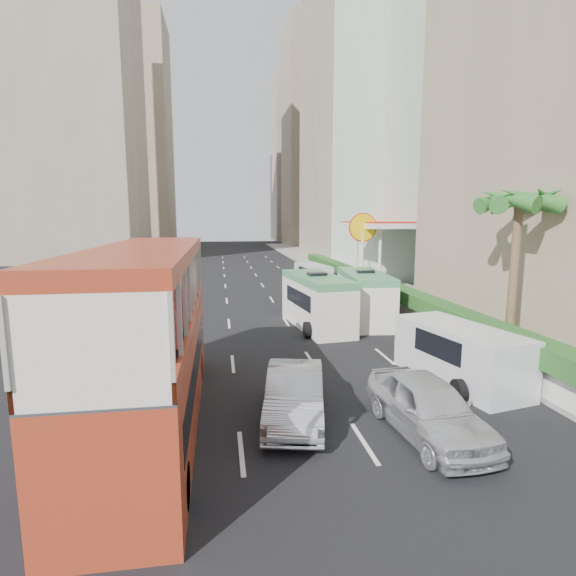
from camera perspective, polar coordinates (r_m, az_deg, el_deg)
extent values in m
plane|color=black|center=(14.37, 8.65, -15.08)|extent=(200.00, 200.00, 0.00)
cube|color=#A2341B|center=(13.09, -17.18, -6.06)|extent=(2.50, 11.00, 5.06)
imported|color=silver|center=(13.72, 0.83, -16.19)|extent=(2.42, 4.79, 1.51)
imported|color=silver|center=(13.35, 17.18, -17.37)|extent=(2.27, 4.83, 1.60)
imported|color=silver|center=(26.62, 3.31, -3.72)|extent=(2.43, 4.82, 1.31)
cube|color=silver|center=(24.03, 3.67, -1.71)|extent=(2.88, 6.51, 2.79)
cube|color=silver|center=(25.69, 9.70, -1.14)|extent=(2.68, 6.43, 2.77)
cube|color=silver|center=(17.25, 20.96, -7.88)|extent=(3.01, 5.36, 2.02)
cube|color=silver|center=(38.34, 3.21, 1.59)|extent=(2.52, 4.89, 1.87)
cube|color=#99968C|center=(40.12, 10.35, 0.57)|extent=(6.00, 120.00, 0.18)
cube|color=silver|center=(28.87, 12.21, -1.53)|extent=(0.30, 44.00, 1.00)
cube|color=#2D6626|center=(28.73, 12.26, 0.13)|extent=(1.10, 44.00, 0.70)
cylinder|color=brown|center=(20.45, 26.72, 1.11)|extent=(0.36, 0.36, 6.40)
cube|color=silver|center=(38.30, 12.86, 4.11)|extent=(6.50, 8.00, 5.50)
cube|color=tan|center=(76.32, 9.14, 23.38)|extent=(16.00, 16.00, 50.00)
cube|color=tan|center=(98.16, 4.01, 18.40)|extent=(14.00, 14.00, 44.00)
cube|color=tan|center=(119.24, 1.59, 15.76)|extent=(14.00, 14.00, 40.00)
cube|color=tan|center=(73.24, -26.59, 24.04)|extent=(18.00, 18.00, 52.00)
cube|color=tan|center=(105.48, -19.34, 17.82)|extent=(16.00, 16.00, 46.00)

